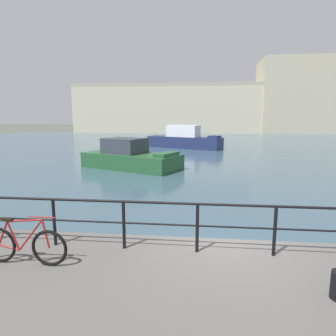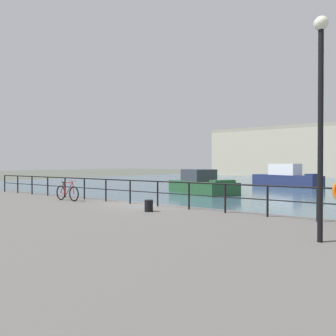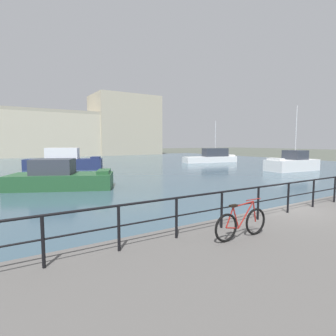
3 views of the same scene
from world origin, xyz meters
The scene contains 7 objects.
ground_plane centered at (0.00, 0.00, 0.00)m, with size 240.00×240.00×0.00m, color #4C5147.
water_basin centered at (0.00, 30.20, 0.01)m, with size 80.00×60.00×0.01m, color #385160.
harbor_building centered at (6.82, 61.98, 5.85)m, with size 57.18×11.64×15.48m.
moored_harbor_tender centered at (-5.44, 13.57, 0.77)m, with size 7.48×5.51×2.08m.
moored_cabin_cruiser centered at (-2.45, 27.41, 0.97)m, with size 8.83×5.46×2.59m.
quay_railing centered at (0.22, -0.75, 1.51)m, with size 23.68×0.07×1.08m.
parked_bicycle centered at (-3.89, -1.65, 1.17)m, with size 1.77×0.11×0.98m.
Camera 1 is at (-0.52, -6.72, 3.62)m, focal length 31.91 mm.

